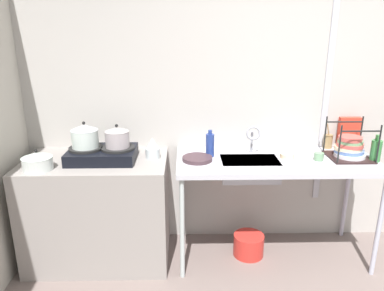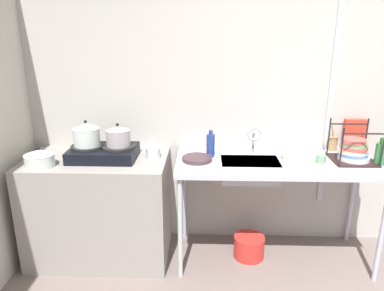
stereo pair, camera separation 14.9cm
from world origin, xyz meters
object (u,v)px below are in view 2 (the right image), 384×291
(faucet, at_px, (254,136))
(frying_pan, at_px, (197,159))
(bottle_by_sink, at_px, (211,145))
(pot_on_left_burner, at_px, (86,134))
(utensil_jar, at_px, (332,143))
(small_bowl_on_drainboard, at_px, (288,157))
(bottle_by_rack, at_px, (380,153))
(pot_on_right_burner, at_px, (118,136))
(percolator, at_px, (153,148))
(pot_beside_stove, at_px, (39,158))
(bucket_on_floor, at_px, (249,247))
(stove, at_px, (104,152))
(cup_by_rack, at_px, (321,159))
(dish_rack, at_px, (353,151))
(sink_basin, at_px, (250,170))
(cereal_box, at_px, (355,135))

(faucet, distance_m, frying_pan, 0.49)
(bottle_by_sink, bearing_deg, pot_on_left_burner, -175.81)
(bottle_by_sink, xyz_separation_m, utensil_jar, (1.02, 0.20, -0.04))
(small_bowl_on_drainboard, height_order, utensil_jar, utensil_jar)
(pot_on_left_burner, xyz_separation_m, utensil_jar, (1.99, 0.27, -0.14))
(pot_on_left_burner, distance_m, bottle_by_rack, 2.23)
(pot_on_right_burner, distance_m, small_bowl_on_drainboard, 1.33)
(percolator, distance_m, utensil_jar, 1.50)
(pot_beside_stove, relative_size, bottle_by_sink, 1.00)
(bucket_on_floor, bearing_deg, percolator, 176.61)
(percolator, height_order, frying_pan, percolator)
(frying_pan, relative_size, small_bowl_on_drainboard, 2.04)
(pot_on_left_burner, bearing_deg, pot_beside_stove, -146.75)
(stove, height_order, cup_by_rack, stove)
(percolator, relative_size, utensil_jar, 0.76)
(dish_rack, relative_size, small_bowl_on_drainboard, 2.75)
(sink_basin, bearing_deg, percolator, 175.54)
(pot_on_right_burner, bearing_deg, pot_beside_stove, -160.16)
(bottle_by_rack, relative_size, cereal_box, 0.79)
(bottle_by_sink, bearing_deg, pot_on_right_burner, -174.38)
(stove, bearing_deg, percolator, 5.81)
(bucket_on_floor, bearing_deg, pot_on_left_burner, 179.66)
(bottle_by_sink, distance_m, bottle_by_rack, 1.27)
(bucket_on_floor, bearing_deg, bottle_by_rack, -3.73)
(frying_pan, relative_size, bottle_by_rack, 1.12)
(small_bowl_on_drainboard, xyz_separation_m, utensil_jar, (0.42, 0.25, 0.04))
(pot_beside_stove, bearing_deg, pot_on_left_burner, 33.25)
(percolator, xyz_separation_m, dish_rack, (1.55, -0.03, -0.00))
(sink_basin, bearing_deg, stove, 178.99)
(frying_pan, xyz_separation_m, cup_by_rack, (0.94, -0.01, 0.02))
(pot_beside_stove, distance_m, sink_basin, 1.59)
(stove, bearing_deg, pot_beside_stove, -155.04)
(sink_basin, xyz_separation_m, frying_pan, (-0.41, -0.01, 0.09))
(pot_on_right_burner, distance_m, dish_rack, 1.81)
(pot_on_right_burner, bearing_deg, stove, -180.00)
(pot_on_right_burner, bearing_deg, utensil_jar, 8.77)
(utensil_jar, bearing_deg, sink_basin, -158.07)
(pot_beside_stove, relative_size, percolator, 1.32)
(cereal_box, bearing_deg, pot_on_right_burner, -171.42)
(pot_on_right_burner, relative_size, faucet, 0.77)
(faucet, distance_m, cup_by_rack, 0.53)
(percolator, height_order, sink_basin, percolator)
(percolator, bearing_deg, stove, -174.19)
(faucet, bearing_deg, percolator, -174.89)
(cereal_box, bearing_deg, faucet, -168.58)
(pot_on_right_burner, height_order, bucket_on_floor, pot_on_right_burner)
(dish_rack, xyz_separation_m, bottle_by_sink, (-1.09, 0.06, 0.02))
(pot_on_left_burner, xyz_separation_m, percolator, (0.51, 0.04, -0.12))
(pot_on_left_burner, height_order, pot_on_right_burner, pot_on_left_burner)
(stove, xyz_separation_m, sink_basin, (1.15, -0.02, -0.13))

